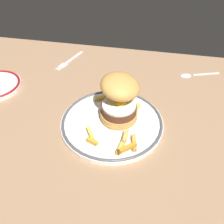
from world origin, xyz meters
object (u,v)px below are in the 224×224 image
Objects in this scene: burger at (120,98)px; spoon at (190,75)px; fork at (69,61)px; dinner_plate at (112,123)px.

spoon is at bearing 52.03° from burger.
spoon reaches higher than fork.
fork is 1.06× the size of spoon.
spoon is (41.84, -1.19, 0.18)cm from fork.
spoon is at bearing -1.63° from fork.
spoon is (19.49, 24.98, -6.99)cm from burger.
dinner_plate is 7.20cm from burger.
spoon is (20.92, 27.70, -0.48)cm from dinner_plate.
burger is at bearing -49.51° from fork.
spoon is at bearing 52.95° from dinner_plate.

